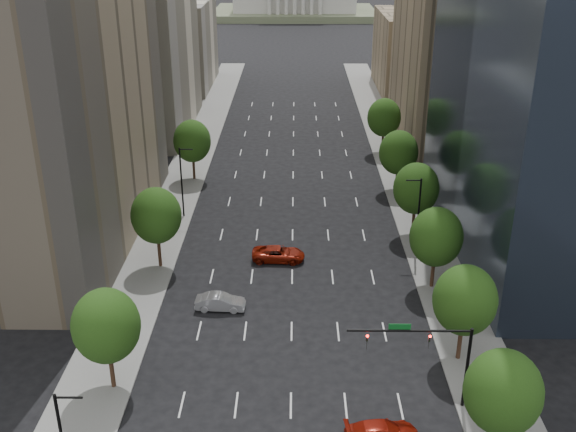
{
  "coord_description": "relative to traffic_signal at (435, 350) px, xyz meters",
  "views": [
    {
      "loc": [
        0.21,
        -10.63,
        33.94
      ],
      "look_at": [
        -0.4,
        47.48,
        8.0
      ],
      "focal_mm": 41.77,
      "sensor_mm": 36.0,
      "label": 1
    }
  ],
  "objects": [
    {
      "name": "midrise_cream_left",
      "position": [
        -35.53,
        73.0,
        12.33
      ],
      "size": [
        14.0,
        30.0,
        35.0
      ],
      "primitive_type": "cube",
      "color": "beige",
      "rests_on": "ground"
    },
    {
      "name": "car_silver",
      "position": [
        -17.28,
        13.64,
        -4.39
      ],
      "size": [
        4.79,
        1.87,
        1.56
      ],
      "primitive_type": "imported",
      "rotation": [
        0.0,
        0.0,
        1.52
      ],
      "color": "#9FA0A5",
      "rests_on": "ground"
    },
    {
      "name": "tree_left_1",
      "position": [
        -24.53,
        22.0,
        0.79
      ],
      "size": [
        5.2,
        5.2,
        8.97
      ],
      "color": "#382316",
      "rests_on": "ground"
    },
    {
      "name": "tree_right_4",
      "position": [
        3.47,
        44.0,
        0.29
      ],
      "size": [
        5.2,
        5.2,
        8.46
      ],
      "color": "#382316",
      "rests_on": "ground"
    },
    {
      "name": "tree_right_2",
      "position": [
        3.47,
        18.0,
        0.43
      ],
      "size": [
        5.2,
        5.2,
        8.61
      ],
      "color": "#382316",
      "rests_on": "ground"
    },
    {
      "name": "tree_right_1",
      "position": [
        3.47,
        6.0,
        0.58
      ],
      "size": [
        5.2,
        5.2,
        8.75
      ],
      "color": "#382316",
      "rests_on": "ground"
    },
    {
      "name": "foothills",
      "position": [
        24.14,
        569.4,
        -42.95
      ],
      "size": [
        720.0,
        413.0,
        263.0
      ],
      "color": "olive",
      "rests_on": "ground"
    },
    {
      "name": "traffic_signal",
      "position": [
        0.0,
        0.0,
        0.0
      ],
      "size": [
        9.12,
        0.4,
        7.38
      ],
      "color": "black",
      "rests_on": "ground"
    },
    {
      "name": "parking_tan_right",
      "position": [
        14.47,
        70.0,
        9.83
      ],
      "size": [
        14.0,
        30.0,
        30.0
      ],
      "primitive_type": "cube",
      "color": "#8C7759",
      "rests_on": "ground"
    },
    {
      "name": "filler_left",
      "position": [
        -35.53,
        106.0,
        3.83
      ],
      "size": [
        14.0,
        26.0,
        18.0
      ],
      "primitive_type": "cube",
      "color": "beige",
      "rests_on": "ground"
    },
    {
      "name": "tree_left_0",
      "position": [
        -24.53,
        2.0,
        0.58
      ],
      "size": [
        5.2,
        5.2,
        8.75
      ],
      "color": "#382316",
      "rests_on": "ground"
    },
    {
      "name": "tree_left_2",
      "position": [
        -24.53,
        48.0,
        0.5
      ],
      "size": [
        5.2,
        5.2,
        8.68
      ],
      "color": "#382316",
      "rests_on": "ground"
    },
    {
      "name": "sidewalk_left",
      "position": [
        -26.03,
        30.0,
        -5.1
      ],
      "size": [
        6.0,
        200.0,
        0.15
      ],
      "primitive_type": "cube",
      "color": "slate",
      "rests_on": "ground"
    },
    {
      "name": "tree_right_3",
      "position": [
        3.47,
        30.0,
        0.72
      ],
      "size": [
        5.2,
        5.2,
        8.89
      ],
      "color": "#382316",
      "rests_on": "ground"
    },
    {
      "name": "tree_right_0",
      "position": [
        3.47,
        -5.0,
        0.22
      ],
      "size": [
        5.2,
        5.2,
        8.39
      ],
      "color": "#382316",
      "rests_on": "ground"
    },
    {
      "name": "tree_right_5",
      "position": [
        3.47,
        60.0,
        0.58
      ],
      "size": [
        5.2,
        5.2,
        8.75
      ],
      "color": "#382316",
      "rests_on": "ground"
    },
    {
      "name": "streetlight_rn",
      "position": [
        2.91,
        25.0,
        -0.33
      ],
      "size": [
        1.7,
        0.2,
        9.0
      ],
      "color": "black",
      "rests_on": "ground"
    },
    {
      "name": "streetlight_ln",
      "position": [
        -23.96,
        35.0,
        -0.33
      ],
      "size": [
        1.7,
        0.2,
        9.0
      ],
      "color": "black",
      "rests_on": "ground"
    },
    {
      "name": "filler_right",
      "position": [
        14.47,
        103.0,
        2.83
      ],
      "size": [
        14.0,
        26.0,
        16.0
      ],
      "primitive_type": "cube",
      "color": "#8C7759",
      "rests_on": "ground"
    },
    {
      "name": "car_red_far",
      "position": [
        -12.03,
        23.61,
        -4.39
      ],
      "size": [
        5.76,
        2.82,
        1.58
      ],
      "primitive_type": "imported",
      "rotation": [
        0.0,
        0.0,
        1.53
      ],
      "color": "maroon",
      "rests_on": "ground"
    },
    {
      "name": "sidewalk_right",
      "position": [
        4.97,
        30.0,
        -5.1
      ],
      "size": [
        6.0,
        200.0,
        0.15
      ],
      "primitive_type": "cube",
      "color": "slate",
      "rests_on": "ground"
    }
  ]
}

